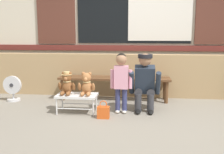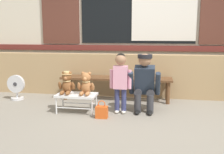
{
  "view_description": "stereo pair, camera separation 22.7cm",
  "coord_description": "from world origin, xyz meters",
  "px_view_note": "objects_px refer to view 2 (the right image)",
  "views": [
    {
      "loc": [
        0.17,
        -3.72,
        1.26
      ],
      "look_at": [
        -0.3,
        0.43,
        0.55
      ],
      "focal_mm": 41.27,
      "sensor_mm": 36.0,
      "label": 1
    },
    {
      "loc": [
        0.4,
        -3.69,
        1.26
      ],
      "look_at": [
        -0.3,
        0.43,
        0.55
      ],
      "focal_mm": 41.27,
      "sensor_mm": 36.0,
      "label": 2
    }
  ],
  "objects_px": {
    "small_display_bench": "(77,96)",
    "handbag_on_ground": "(102,112)",
    "wooden_bench_long": "(116,81)",
    "teddy_bear_with_hat": "(67,83)",
    "adult_crouching": "(145,82)",
    "child_standing": "(121,76)",
    "floor_fan": "(16,87)",
    "teddy_bear_plain": "(86,84)"
  },
  "relations": [
    {
      "from": "wooden_bench_long",
      "to": "teddy_bear_with_hat",
      "type": "bearing_deg",
      "value": -127.14
    },
    {
      "from": "adult_crouching",
      "to": "floor_fan",
      "type": "xyz_separation_m",
      "value": [
        -2.46,
        0.35,
        -0.24
      ]
    },
    {
      "from": "handbag_on_ground",
      "to": "wooden_bench_long",
      "type": "bearing_deg",
      "value": 87.62
    },
    {
      "from": "wooden_bench_long",
      "to": "handbag_on_ground",
      "type": "height_order",
      "value": "wooden_bench_long"
    },
    {
      "from": "teddy_bear_plain",
      "to": "child_standing",
      "type": "relative_size",
      "value": 0.38
    },
    {
      "from": "wooden_bench_long",
      "to": "teddy_bear_with_hat",
      "type": "height_order",
      "value": "teddy_bear_with_hat"
    },
    {
      "from": "small_display_bench",
      "to": "adult_crouching",
      "type": "height_order",
      "value": "adult_crouching"
    },
    {
      "from": "small_display_bench",
      "to": "handbag_on_ground",
      "type": "distance_m",
      "value": 0.54
    },
    {
      "from": "wooden_bench_long",
      "to": "teddy_bear_with_hat",
      "type": "xyz_separation_m",
      "value": [
        -0.66,
        -0.88,
        0.1
      ]
    },
    {
      "from": "teddy_bear_with_hat",
      "to": "adult_crouching",
      "type": "bearing_deg",
      "value": 10.24
    },
    {
      "from": "teddy_bear_plain",
      "to": "adult_crouching",
      "type": "xyz_separation_m",
      "value": [
        0.92,
        0.23,
        0.02
      ]
    },
    {
      "from": "teddy_bear_with_hat",
      "to": "child_standing",
      "type": "distance_m",
      "value": 0.87
    },
    {
      "from": "wooden_bench_long",
      "to": "handbag_on_ground",
      "type": "xyz_separation_m",
      "value": [
        -0.05,
        -1.1,
        -0.28
      ]
    },
    {
      "from": "wooden_bench_long",
      "to": "child_standing",
      "type": "relative_size",
      "value": 2.19
    },
    {
      "from": "teddy_bear_plain",
      "to": "floor_fan",
      "type": "xyz_separation_m",
      "value": [
        -1.54,
        0.57,
        -0.23
      ]
    },
    {
      "from": "wooden_bench_long",
      "to": "small_display_bench",
      "type": "relative_size",
      "value": 3.28
    },
    {
      "from": "small_display_bench",
      "to": "teddy_bear_plain",
      "type": "bearing_deg",
      "value": 0.51
    },
    {
      "from": "small_display_bench",
      "to": "handbag_on_ground",
      "type": "bearing_deg",
      "value": -26.07
    },
    {
      "from": "teddy_bear_plain",
      "to": "floor_fan",
      "type": "bearing_deg",
      "value": 159.55
    },
    {
      "from": "teddy_bear_plain",
      "to": "floor_fan",
      "type": "height_order",
      "value": "teddy_bear_plain"
    },
    {
      "from": "adult_crouching",
      "to": "floor_fan",
      "type": "relative_size",
      "value": 1.98
    },
    {
      "from": "wooden_bench_long",
      "to": "floor_fan",
      "type": "bearing_deg",
      "value": -170.83
    },
    {
      "from": "teddy_bear_with_hat",
      "to": "wooden_bench_long",
      "type": "bearing_deg",
      "value": 52.86
    },
    {
      "from": "adult_crouching",
      "to": "handbag_on_ground",
      "type": "xyz_separation_m",
      "value": [
        -0.62,
        -0.45,
        -0.38
      ]
    },
    {
      "from": "child_standing",
      "to": "handbag_on_ground",
      "type": "xyz_separation_m",
      "value": [
        -0.24,
        -0.3,
        -0.5
      ]
    },
    {
      "from": "teddy_bear_plain",
      "to": "child_standing",
      "type": "distance_m",
      "value": 0.56
    },
    {
      "from": "handbag_on_ground",
      "to": "small_display_bench",
      "type": "bearing_deg",
      "value": 153.93
    },
    {
      "from": "handbag_on_ground",
      "to": "floor_fan",
      "type": "relative_size",
      "value": 0.57
    },
    {
      "from": "handbag_on_ground",
      "to": "teddy_bear_plain",
      "type": "bearing_deg",
      "value": 142.91
    },
    {
      "from": "small_display_bench",
      "to": "teddy_bear_plain",
      "type": "relative_size",
      "value": 1.76
    },
    {
      "from": "teddy_bear_plain",
      "to": "child_standing",
      "type": "bearing_deg",
      "value": 7.66
    },
    {
      "from": "child_standing",
      "to": "adult_crouching",
      "type": "relative_size",
      "value": 1.01
    },
    {
      "from": "wooden_bench_long",
      "to": "child_standing",
      "type": "distance_m",
      "value": 0.86
    },
    {
      "from": "teddy_bear_with_hat",
      "to": "handbag_on_ground",
      "type": "relative_size",
      "value": 1.34
    },
    {
      "from": "wooden_bench_long",
      "to": "floor_fan",
      "type": "xyz_separation_m",
      "value": [
        -1.88,
        -0.3,
        -0.13
      ]
    },
    {
      "from": "wooden_bench_long",
      "to": "child_standing",
      "type": "xyz_separation_m",
      "value": [
        0.2,
        -0.81,
        0.22
      ]
    },
    {
      "from": "teddy_bear_plain",
      "to": "handbag_on_ground",
      "type": "distance_m",
      "value": 0.52
    },
    {
      "from": "wooden_bench_long",
      "to": "adult_crouching",
      "type": "xyz_separation_m",
      "value": [
        0.58,
        -0.65,
        0.11
      ]
    },
    {
      "from": "floor_fan",
      "to": "small_display_bench",
      "type": "bearing_deg",
      "value": -22.64
    },
    {
      "from": "teddy_bear_with_hat",
      "to": "adult_crouching",
      "type": "distance_m",
      "value": 1.26
    },
    {
      "from": "wooden_bench_long",
      "to": "teddy_bear_with_hat",
      "type": "relative_size",
      "value": 5.78
    },
    {
      "from": "child_standing",
      "to": "floor_fan",
      "type": "bearing_deg",
      "value": 166.47
    }
  ]
}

